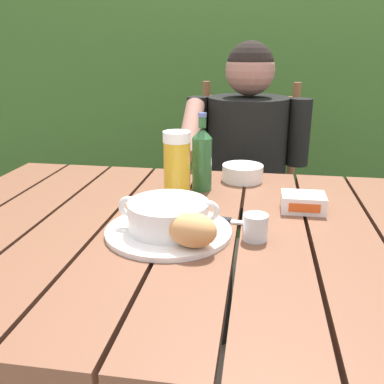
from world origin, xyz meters
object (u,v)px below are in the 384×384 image
(person_eating, at_px, (245,168))
(soup_bowl, at_px, (168,215))
(bread_roll, at_px, (193,230))
(diner_bowl, at_px, (243,173))
(beer_bottle, at_px, (202,158))
(butter_tub, at_px, (303,202))
(chair_near_diner, at_px, (246,200))
(table_knife, at_px, (230,221))
(beer_glass, at_px, (177,165))
(water_glass_small, at_px, (255,227))
(serving_plate, at_px, (169,231))

(person_eating, bearing_deg, soup_bowl, -100.68)
(bread_roll, xyz_separation_m, diner_bowl, (0.08, 0.52, -0.02))
(beer_bottle, height_order, butter_tub, beer_bottle)
(chair_near_diner, height_order, table_knife, chair_near_diner)
(person_eating, relative_size, butter_tub, 10.52)
(chair_near_diner, distance_m, table_knife, 0.93)
(table_knife, distance_m, diner_bowl, 0.36)
(person_eating, distance_m, bread_roll, 0.87)
(beer_glass, bearing_deg, bread_roll, -73.83)
(beer_bottle, distance_m, diner_bowl, 0.18)
(person_eating, relative_size, water_glass_small, 19.97)
(beer_glass, height_order, beer_bottle, beer_bottle)
(soup_bowl, relative_size, bread_roll, 1.97)
(person_eating, bearing_deg, diner_bowl, -89.49)
(diner_bowl, bearing_deg, bread_roll, -98.74)
(butter_tub, bearing_deg, beer_bottle, 155.44)
(butter_tub, distance_m, table_knife, 0.22)
(water_glass_small, bearing_deg, beer_glass, 131.29)
(soup_bowl, distance_m, bread_roll, 0.11)
(table_knife, bearing_deg, chair_near_diner, 89.09)
(chair_near_diner, distance_m, water_glass_small, 1.02)
(diner_bowl, bearing_deg, person_eating, 90.51)
(chair_near_diner, bearing_deg, soup_bowl, -98.71)
(serving_plate, bearing_deg, beer_glass, 96.46)
(person_eating, height_order, beer_glass, person_eating)
(soup_bowl, bearing_deg, beer_bottle, 84.35)
(person_eating, xyz_separation_m, soup_bowl, (-0.15, -0.78, 0.10))
(soup_bowl, relative_size, butter_tub, 2.10)
(soup_bowl, height_order, table_knife, soup_bowl)
(soup_bowl, xyz_separation_m, water_glass_small, (0.20, -0.00, -0.02))
(beer_bottle, height_order, water_glass_small, beer_bottle)
(table_knife, xyz_separation_m, diner_bowl, (0.01, 0.36, 0.02))
(person_eating, bearing_deg, bread_roll, -95.18)
(chair_near_diner, bearing_deg, beer_glass, -103.97)
(beer_glass, bearing_deg, table_knife, -46.20)
(serving_plate, xyz_separation_m, butter_tub, (0.32, 0.20, 0.02))
(soup_bowl, distance_m, diner_bowl, 0.47)
(beer_bottle, distance_m, table_knife, 0.28)
(diner_bowl, bearing_deg, table_knife, -92.26)
(beer_glass, xyz_separation_m, diner_bowl, (0.18, 0.19, -0.07))
(beer_bottle, bearing_deg, person_eating, 75.71)
(diner_bowl, bearing_deg, butter_tub, -55.30)
(butter_tub, bearing_deg, diner_bowl, 124.70)
(bread_roll, height_order, table_knife, bread_roll)
(serving_plate, distance_m, soup_bowl, 0.04)
(water_glass_small, relative_size, diner_bowl, 0.45)
(beer_bottle, bearing_deg, serving_plate, -95.65)
(water_glass_small, relative_size, table_knife, 0.39)
(chair_near_diner, xyz_separation_m, water_glass_small, (0.05, -0.98, 0.29))
(beer_bottle, bearing_deg, beer_glass, -130.68)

